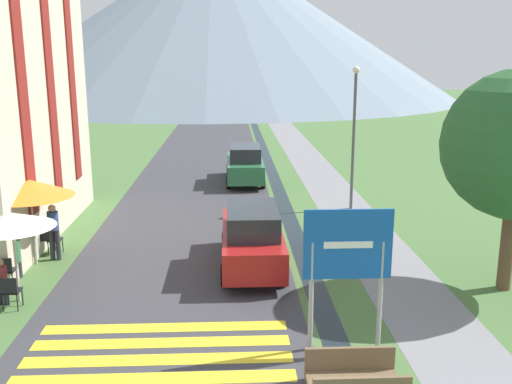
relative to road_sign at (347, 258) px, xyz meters
name	(u,v)px	position (x,y,z in m)	size (l,w,h in m)	color
ground_plane	(251,182)	(-1.33, 16.38, -2.00)	(160.00, 160.00, 0.00)	#476B38
road	(207,150)	(-3.83, 26.38, -2.00)	(6.40, 60.00, 0.01)	#38383D
footpath	(300,149)	(2.27, 26.38, -2.00)	(2.20, 60.00, 0.01)	slate
drainage_channel	(264,150)	(-0.13, 26.38, -2.00)	(0.60, 60.00, 0.00)	black
crosswalk_marking	(160,351)	(-3.83, 0.08, -2.00)	(5.44, 2.54, 0.01)	yellow
mountain_distant	(213,21)	(-4.57, 76.33, 9.15)	(70.31, 70.31, 22.30)	slate
road_sign	(347,258)	(0.00, 0.00, 0.00)	(1.79, 0.11, 3.02)	#9E9EA3
footbridge	(355,383)	(-0.13, -1.64, -1.78)	(1.70, 1.10, 0.65)	brown
parked_car_near	(252,237)	(-1.73, 4.86, -1.09)	(1.78, 4.53, 1.82)	#A31919
parked_car_far	(245,164)	(-1.62, 16.41, -1.09)	(1.79, 4.60, 1.82)	#28663D
cafe_chair_far_right	(54,239)	(-7.76, 6.22, -1.49)	(0.40, 0.40, 0.85)	black
cafe_chair_near_left	(6,269)	(-8.24, 3.65, -1.49)	(0.40, 0.40, 0.85)	black
cafe_chair_nearest	(10,290)	(-7.62, 2.25, -1.49)	(0.40, 0.40, 0.85)	black
cafe_chair_far_left	(46,238)	(-8.03, 6.32, -1.49)	(0.40, 0.40, 0.85)	black
cafe_umbrella_front_white	(11,220)	(-7.63, 2.78, 0.09)	(2.08, 2.08, 2.28)	#B7B2A8
cafe_umbrella_middle_orange	(30,188)	(-8.06, 5.43, 0.28)	(2.48, 2.48, 2.53)	#B7B2A8
person_seated_near	(1,279)	(-7.95, 2.57, -1.34)	(0.32, 0.32, 1.20)	#282833
person_seated_far	(15,253)	(-8.26, 4.37, -1.30)	(0.32, 0.32, 1.28)	#282833
person_standing_terrace	(54,228)	(-7.59, 5.74, -1.01)	(0.32, 0.32, 1.71)	#282833
streetlamp	(354,127)	(2.51, 11.26, 1.29)	(0.28, 0.28, 5.60)	#515156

